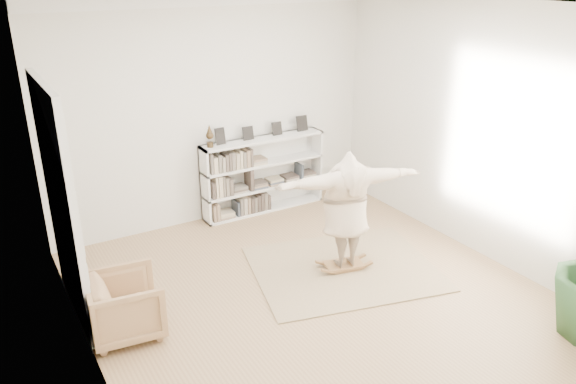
% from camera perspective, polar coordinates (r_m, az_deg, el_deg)
% --- Properties ---
extents(floor, '(6.00, 6.00, 0.00)m').
position_cam_1_polar(floor, '(7.40, 2.96, -10.63)').
color(floor, '#97724D').
rests_on(floor, ground).
extents(doors, '(0.09, 1.78, 2.92)m').
position_cam_1_polar(doors, '(6.99, -21.95, -1.40)').
color(doors, white).
rests_on(doors, floor).
extents(bookshelf, '(2.20, 0.35, 1.64)m').
position_cam_1_polar(bookshelf, '(9.62, -2.57, 1.71)').
color(bookshelf, silver).
rests_on(bookshelf, floor).
extents(armchair, '(0.91, 0.89, 0.74)m').
position_cam_1_polar(armchair, '(6.82, -16.13, -11.01)').
color(armchair, tan).
rests_on(armchair, floor).
extents(rug, '(2.91, 2.54, 0.02)m').
position_cam_1_polar(rug, '(8.03, 5.67, -7.74)').
color(rug, tan).
rests_on(rug, floor).
extents(rocker_board, '(0.58, 0.43, 0.11)m').
position_cam_1_polar(rocker_board, '(8.00, 5.68, -7.36)').
color(rocker_board, '#93643A').
rests_on(rocker_board, rug).
extents(person, '(2.12, 1.03, 1.66)m').
position_cam_1_polar(person, '(7.60, 5.94, -1.50)').
color(person, beige).
rests_on(person, rocker_board).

